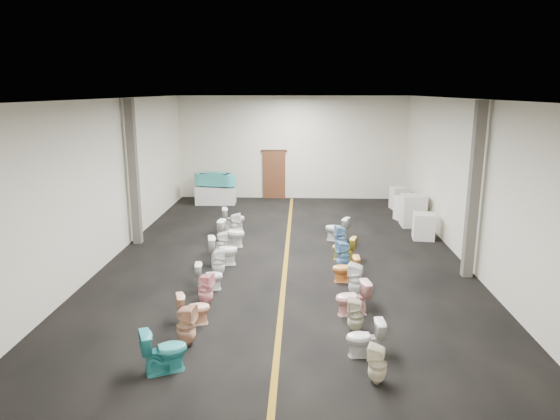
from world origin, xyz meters
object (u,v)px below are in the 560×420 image
Objects in this scene: toilet_right_2 at (356,315)px; toilet_right_8 at (341,238)px; appliance_crate_c at (408,209)px; toilet_right_7 at (344,248)px; toilet_left_10 at (233,219)px; toilet_right_4 at (356,280)px; appliance_crate_b at (413,211)px; appliance_crate_a at (424,226)px; toilet_left_6 at (223,250)px; toilet_left_5 at (218,263)px; toilet_left_9 at (235,225)px; toilet_left_3 at (206,289)px; toilet_left_7 at (221,244)px; display_table at (216,195)px; toilet_right_0 at (378,364)px; toilet_left_1 at (186,326)px; toilet_right_5 at (346,269)px; toilet_left_4 at (209,276)px; toilet_right_6 at (343,255)px; toilet_left_2 at (194,309)px; toilet_right_3 at (353,298)px; bathtub at (215,179)px; toilet_left_8 at (232,233)px; toilet_left_0 at (164,350)px; toilet_right_9 at (337,229)px; appliance_crate_d at (399,198)px; toilet_right_1 at (365,338)px.

toilet_right_2 is 5.25m from toilet_right_8.
toilet_right_7 is at bearing -120.96° from appliance_crate_c.
toilet_left_10 is 6.72m from toilet_right_4.
toilet_right_8 is at bearing -133.41° from appliance_crate_b.
toilet_left_6 is at bearing -155.97° from appliance_crate_a.
toilet_right_4 is at bearing -112.62° from appliance_crate_b.
toilet_left_5 is 3.65m from toilet_right_7.
toilet_left_9 is 7.24m from toilet_right_2.
toilet_left_3 is at bearing -128.11° from appliance_crate_c.
toilet_right_4 is at bearing -143.57° from toilet_left_7.
appliance_crate_b reaches higher than display_table.
toilet_right_2 is at bearing -157.49° from toilet_right_0.
toilet_left_1 reaches higher than toilet_right_5.
toilet_right_2 reaches higher than toilet_left_4.
toilet_left_9 reaches higher than toilet_right_6.
toilet_left_2 is 1.01× the size of toilet_right_5.
toilet_right_3 is (3.44, -3.83, 0.02)m from toilet_left_7.
toilet_left_4 is 0.89× the size of toilet_right_3.
toilet_right_4 is at bearing -46.05° from toilet_left_1.
bathtub is at bearing -129.80° from toilet_right_7.
display_table is at bearing 20.54° from toilet_left_8.
appliance_crate_b is 11.63m from toilet_left_0.
toilet_left_0 is 1.10× the size of toilet_right_2.
toilet_right_2 is (3.25, -3.84, -0.05)m from toilet_left_6.
toilet_left_9 is at bearing 13.44° from toilet_left_3.
toilet_left_5 is at bearing 169.35° from toilet_left_6.
appliance_crate_b is 1.46× the size of toilet_right_8.
toilet_left_6 is 1.04× the size of toilet_right_9.
appliance_crate_b reaches higher than toilet_right_9.
toilet_right_9 is (3.29, 3.28, 0.03)m from toilet_left_5.
toilet_left_0 is 4.94m from toilet_right_4.
appliance_crate_a is at bearing -88.22° from toilet_left_7.
toilet_right_5 is (-2.84, -6.26, -0.11)m from appliance_crate_c.
toilet_right_3 is (3.26, -4.72, -0.04)m from toilet_left_8.
toilet_left_1 is 1.85m from toilet_left_3.
toilet_left_9 is 1.04× the size of toilet_right_9.
toilet_left_8 is at bearing -105.90° from toilet_right_8.
toilet_left_8 is at bearing -11.55° from toilet_left_6.
toilet_right_7 is at bearing -92.23° from toilet_left_6.
appliance_crate_c is at bearing -85.63° from toilet_left_10.
toilet_right_4 is (3.62, 3.36, 0.01)m from toilet_left_0.
toilet_left_0 is 7.12m from toilet_left_8.
appliance_crate_b reaches higher than appliance_crate_c.
appliance_crate_d is 1.27× the size of toilet_right_1.
toilet_left_5 is 3.91m from toilet_right_3.
appliance_crate_b is at bearing -57.62° from toilet_left_0.
toilet_left_6 is (0.05, 3.64, 0.07)m from toilet_left_2.
toilet_left_1 is (-6.13, -11.51, -0.04)m from appliance_crate_d.
toilet_left_3 reaches higher than toilet_right_5.
toilet_right_6 is (3.48, -3.82, 0.01)m from toilet_left_10.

